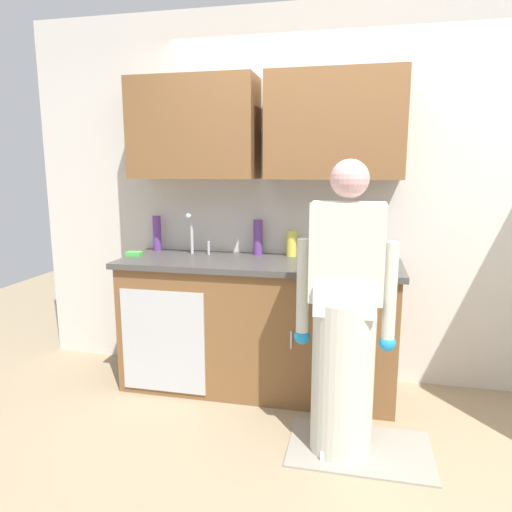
# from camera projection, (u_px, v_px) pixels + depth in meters

# --- Properties ---
(ground_plane) EXTENTS (9.00, 9.00, 0.00)m
(ground_plane) POSITION_uv_depth(u_px,v_px,m) (327.00, 451.00, 2.62)
(ground_plane) COLOR #998466
(kitchen_wall_with_uppers) EXTENTS (4.80, 0.44, 2.70)m
(kitchen_wall_with_uppers) POSITION_uv_depth(u_px,v_px,m) (323.00, 182.00, 3.34)
(kitchen_wall_with_uppers) COLOR beige
(kitchen_wall_with_uppers) RESTS_ON ground
(counter_cabinet) EXTENTS (1.90, 0.62, 0.90)m
(counter_cabinet) POSITION_uv_depth(u_px,v_px,m) (257.00, 327.00, 3.33)
(counter_cabinet) COLOR brown
(counter_cabinet) RESTS_ON ground
(countertop) EXTENTS (1.96, 0.66, 0.04)m
(countertop) POSITION_uv_depth(u_px,v_px,m) (258.00, 263.00, 3.24)
(countertop) COLOR #474442
(countertop) RESTS_ON counter_cabinet
(sink) EXTENTS (0.50, 0.36, 0.35)m
(sink) POSITION_uv_depth(u_px,v_px,m) (191.00, 259.00, 3.35)
(sink) COLOR #B7BABF
(sink) RESTS_ON counter_cabinet
(person_at_sink) EXTENTS (0.55, 0.34, 1.62)m
(person_at_sink) POSITION_uv_depth(u_px,v_px,m) (344.00, 334.00, 2.51)
(person_at_sink) COLOR white
(person_at_sink) RESTS_ON ground
(floor_mat) EXTENTS (0.80, 0.50, 0.01)m
(floor_mat) POSITION_uv_depth(u_px,v_px,m) (360.00, 449.00, 2.63)
(floor_mat) COLOR gray
(floor_mat) RESTS_ON ground
(bottle_water_short) EXTENTS (0.07, 0.07, 0.26)m
(bottle_water_short) POSITION_uv_depth(u_px,v_px,m) (258.00, 237.00, 3.44)
(bottle_water_short) COLOR #66388C
(bottle_water_short) RESTS_ON countertop
(bottle_water_tall) EXTENTS (0.06, 0.06, 0.27)m
(bottle_water_tall) POSITION_uv_depth(u_px,v_px,m) (157.00, 233.00, 3.61)
(bottle_water_tall) COLOR #66388C
(bottle_water_tall) RESTS_ON countertop
(bottle_cleaner_spray) EXTENTS (0.07, 0.07, 0.24)m
(bottle_cleaner_spray) POSITION_uv_depth(u_px,v_px,m) (356.00, 242.00, 3.29)
(bottle_cleaner_spray) COLOR #66388C
(bottle_cleaner_spray) RESTS_ON countertop
(bottle_dish_liquid) EXTENTS (0.08, 0.08, 0.19)m
(bottle_dish_liquid) POSITION_uv_depth(u_px,v_px,m) (292.00, 244.00, 3.38)
(bottle_dish_liquid) COLOR #D8D14C
(bottle_dish_liquid) RESTS_ON countertop
(cup_by_sink) EXTENTS (0.08, 0.08, 0.11)m
(cup_by_sink) POSITION_uv_depth(u_px,v_px,m) (322.00, 258.00, 3.05)
(cup_by_sink) COLOR white
(cup_by_sink) RESTS_ON countertop
(knife_on_counter) EXTENTS (0.19, 0.18, 0.01)m
(knife_on_counter) POSITION_uv_depth(u_px,v_px,m) (351.00, 270.00, 2.91)
(knife_on_counter) COLOR silver
(knife_on_counter) RESTS_ON countertop
(sponge) EXTENTS (0.11, 0.07, 0.03)m
(sponge) POSITION_uv_depth(u_px,v_px,m) (134.00, 254.00, 3.41)
(sponge) COLOR #4CBF4C
(sponge) RESTS_ON countertop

